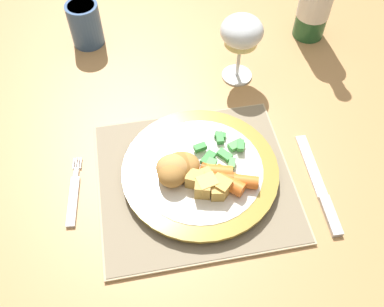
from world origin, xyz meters
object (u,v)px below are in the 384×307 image
table_knife (321,191)px  wine_glass (242,34)px  dining_table (174,134)px  drinking_cup (85,23)px  dinner_plate (200,171)px  fork (74,196)px

table_knife → wine_glass: 0.32m
dining_table → drinking_cup: drinking_cup is taller
dinner_plate → wine_glass: bearing=62.0°
dinner_plate → dining_table: bearing=97.1°
fork → drinking_cup: 0.39m
dining_table → drinking_cup: 0.29m
dinner_plate → fork: (-0.21, -0.00, -0.01)m
dining_table → fork: 0.27m
table_knife → drinking_cup: 0.58m
wine_glass → drinking_cup: bearing=151.0°
fork → wine_glass: size_ratio=0.95×
dinner_plate → drinking_cup: 0.42m
wine_glass → table_knife: bearing=-76.4°
dining_table → drinking_cup: size_ratio=15.15×
fork → table_knife: bearing=-9.3°
dining_table → fork: bearing=-137.8°
table_knife → wine_glass: size_ratio=1.42×
dinner_plate → fork: 0.21m
table_knife → drinking_cup: drinking_cup is taller
wine_glass → dinner_plate: bearing=-118.0°
dining_table → wine_glass: wine_glass is taller
dining_table → wine_glass: bearing=21.0°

